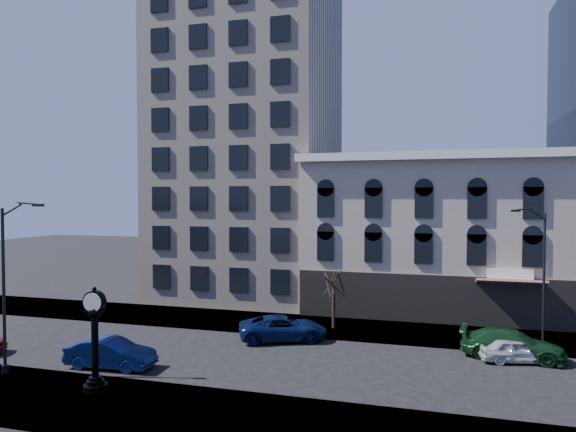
% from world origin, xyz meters
% --- Properties ---
extents(ground, '(160.00, 160.00, 0.00)m').
position_xyz_m(ground, '(0.00, 0.00, 0.00)').
color(ground, black).
rests_on(ground, ground).
extents(sidewalk_far, '(160.00, 6.00, 0.12)m').
position_xyz_m(sidewalk_far, '(0.00, 8.00, 0.06)').
color(sidewalk_far, gray).
rests_on(sidewalk_far, ground).
extents(sidewalk_near, '(160.00, 6.00, 0.12)m').
position_xyz_m(sidewalk_near, '(0.00, -8.00, 0.06)').
color(sidewalk_near, gray).
rests_on(sidewalk_near, ground).
extents(cream_tower, '(15.90, 15.40, 42.50)m').
position_xyz_m(cream_tower, '(-6.11, 18.88, 19.32)').
color(cream_tower, beige).
rests_on(cream_tower, ground).
extents(victorian_row, '(22.60, 11.19, 12.50)m').
position_xyz_m(victorian_row, '(12.00, 15.89, 6.00)').
color(victorian_row, '#B4A994').
rests_on(victorian_row, ground).
extents(street_clock, '(1.11, 1.11, 4.89)m').
position_xyz_m(street_clock, '(-4.30, -6.86, 2.33)').
color(street_clock, black).
rests_on(street_clock, sidewalk_near).
extents(street_lamp_near, '(2.30, 0.74, 9.00)m').
position_xyz_m(street_lamp_near, '(-9.72, -5.86, 6.91)').
color(street_lamp_near, black).
rests_on(street_lamp_near, sidewalk_near).
extents(street_lamp_far, '(2.09, 1.10, 8.60)m').
position_xyz_m(street_lamp_far, '(16.73, 6.26, 6.61)').
color(street_lamp_far, black).
rests_on(street_lamp_far, sidewalk_far).
extents(bare_tree_far, '(2.68, 2.68, 4.61)m').
position_xyz_m(bare_tree_far, '(4.27, 7.60, 3.59)').
color(bare_tree_far, black).
rests_on(bare_tree_far, sidewalk_far).
extents(car_near_b, '(4.89, 1.95, 1.58)m').
position_xyz_m(car_near_b, '(-5.78, -3.55, 0.79)').
color(car_near_b, '#0C194C').
rests_on(car_near_b, ground).
extents(car_far_a, '(6.23, 4.61, 1.57)m').
position_xyz_m(car_far_a, '(1.64, 4.12, 0.79)').
color(car_far_a, '#0C194C').
rests_on(car_far_a, ground).
extents(car_far_b, '(5.86, 3.01, 1.63)m').
position_xyz_m(car_far_b, '(15.25, 4.06, 0.81)').
color(car_far_b, '#143F1E').
rests_on(car_far_b, ground).
extents(car_far_c, '(4.16, 2.34, 1.34)m').
position_xyz_m(car_far_c, '(15.33, 3.43, 0.67)').
color(car_far_c, silver).
rests_on(car_far_c, ground).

